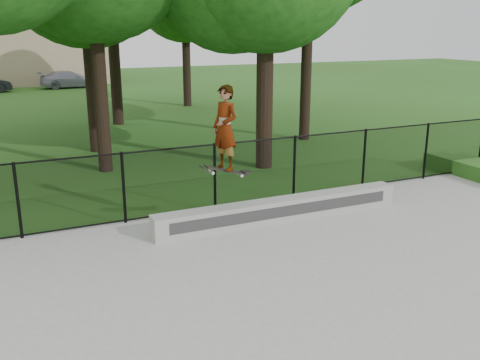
{
  "coord_description": "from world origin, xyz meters",
  "views": [
    {
      "loc": [
        -4.19,
        -4.52,
        3.95
      ],
      "look_at": [
        -0.18,
        4.2,
        1.2
      ],
      "focal_mm": 40.0,
      "sensor_mm": 36.0,
      "label": 1
    }
  ],
  "objects": [
    {
      "name": "car_c",
      "position": [
        0.62,
        33.48,
        0.56
      ],
      "size": [
        3.69,
        1.9,
        1.12
      ],
      "primitive_type": "imported",
      "rotation": [
        0.0,
        0.0,
        1.67
      ],
      "color": "#9391A4",
      "rests_on": "ground"
    },
    {
      "name": "distant_building",
      "position": [
        -2.0,
        38.0,
        2.16
      ],
      "size": [
        12.4,
        6.4,
        4.3
      ],
      "color": "tan",
      "rests_on": "ground"
    },
    {
      "name": "chainlink_fence",
      "position": [
        0.0,
        5.9,
        0.81
      ],
      "size": [
        16.06,
        0.06,
        1.5
      ],
      "color": "black",
      "rests_on": "concrete_slab"
    },
    {
      "name": "skater_airborne",
      "position": [
        -0.3,
        4.61,
        2.09
      ],
      "size": [
        0.82,
        0.68,
        1.81
      ],
      "color": "black",
      "rests_on": "ground"
    },
    {
      "name": "ground",
      "position": [
        0.0,
        0.0,
        0.0
      ],
      "size": [
        100.0,
        100.0,
        0.0
      ],
      "primitive_type": "plane",
      "color": "#2B5317",
      "rests_on": "ground"
    },
    {
      "name": "grind_ledge",
      "position": [
        1.0,
        4.7,
        0.29
      ],
      "size": [
        5.53,
        0.4,
        0.46
      ],
      "primitive_type": "cube",
      "color": "#9F9F9B",
      "rests_on": "concrete_slab"
    },
    {
      "name": "concrete_slab",
      "position": [
        0.0,
        0.0,
        0.03
      ],
      "size": [
        14.0,
        12.0,
        0.06
      ],
      "primitive_type": "cube",
      "color": "#969691",
      "rests_on": "ground"
    }
  ]
}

